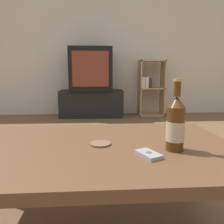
% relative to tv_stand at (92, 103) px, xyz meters
% --- Properties ---
extents(back_wall, '(8.00, 0.05, 2.60)m').
position_rel_tv_stand_xyz_m(back_wall, '(0.09, 0.28, 1.08)').
color(back_wall, beige).
rests_on(back_wall, ground_plane).
extents(coffee_table, '(1.16, 0.73, 0.42)m').
position_rel_tv_stand_xyz_m(coffee_table, '(0.09, -2.75, 0.14)').
color(coffee_table, brown).
rests_on(coffee_table, ground_plane).
extents(tv_stand, '(1.03, 0.40, 0.44)m').
position_rel_tv_stand_xyz_m(tv_stand, '(0.00, 0.00, 0.00)').
color(tv_stand, black).
rests_on(tv_stand, ground_plane).
extents(television, '(0.67, 0.53, 0.68)m').
position_rel_tv_stand_xyz_m(television, '(0.00, -0.00, 0.56)').
color(television, black).
rests_on(television, tv_stand).
extents(bookshelf, '(0.42, 0.30, 0.93)m').
position_rel_tv_stand_xyz_m(bookshelf, '(0.99, 0.06, 0.27)').
color(bookshelf, tan).
rests_on(bookshelf, ground_plane).
extents(beer_bottle, '(0.07, 0.07, 0.27)m').
position_rel_tv_stand_xyz_m(beer_bottle, '(0.40, -2.83, 0.30)').
color(beer_bottle, '#47280F').
rests_on(beer_bottle, coffee_table).
extents(cell_phone, '(0.09, 0.11, 0.02)m').
position_rel_tv_stand_xyz_m(cell_phone, '(0.28, -2.89, 0.20)').
color(cell_phone, gray).
rests_on(cell_phone, coffee_table).
extents(coaster, '(0.09, 0.09, 0.01)m').
position_rel_tv_stand_xyz_m(coaster, '(0.11, -2.75, 0.20)').
color(coaster, brown).
rests_on(coaster, coffee_table).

